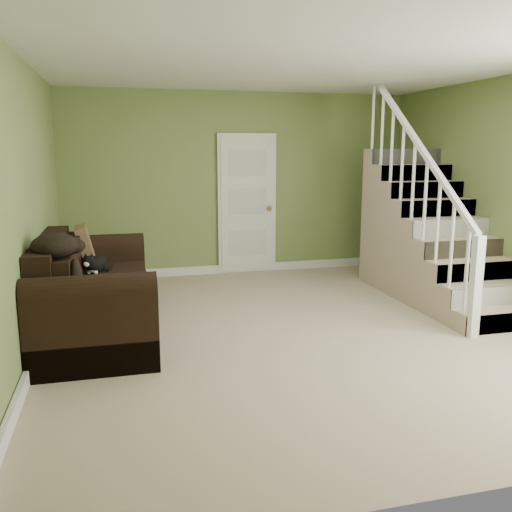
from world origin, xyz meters
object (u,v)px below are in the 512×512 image
banana (120,282)px  cat (96,264)px  side_table (82,284)px  sofa (91,296)px

banana → cat: bearing=102.8°
side_table → cat: side_table is taller
sofa → cat: size_ratio=4.79×
sofa → banana: (0.28, -0.22, 0.18)m
side_table → banana: size_ratio=3.51×
sofa → side_table: size_ratio=3.12×
cat → banana: bearing=-45.0°
cat → sofa: bearing=-73.1°
side_table → cat: bearing=-68.7°
banana → side_table: bearing=103.1°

